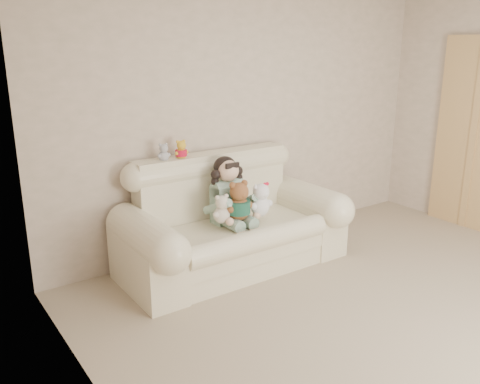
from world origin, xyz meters
name	(u,v)px	position (x,y,z in m)	size (l,w,h in m)	color
floor	(462,346)	(0.00, 0.00, 0.00)	(5.00, 5.00, 0.00)	tan
wall_back	(252,117)	(0.00, 2.50, 1.30)	(4.50, 4.50, 0.00)	beige
wall_left	(162,242)	(-2.25, 0.00, 1.30)	(5.00, 5.00, 0.00)	beige
sofa	(234,214)	(-0.57, 2.00, 0.52)	(2.10, 0.95, 1.03)	beige
door_panel	(475,135)	(2.22, 1.40, 1.05)	(0.06, 0.90, 2.10)	#9F7244
seated_child	(228,189)	(-0.58, 2.08, 0.73)	(0.38, 0.46, 0.63)	#296849
brown_teddy	(239,197)	(-0.59, 1.88, 0.71)	(0.27, 0.21, 0.42)	brown
white_cat	(260,196)	(-0.37, 1.85, 0.69)	(0.24, 0.18, 0.37)	white
cream_teddy	(222,206)	(-0.76, 1.90, 0.65)	(0.20, 0.15, 0.30)	white
yellow_mini_bear	(181,148)	(-0.91, 2.33, 1.11)	(0.13, 0.10, 0.21)	yellow
grey_mini_plush	(163,151)	(-1.08, 2.34, 1.11)	(0.13, 0.10, 0.20)	#B1B0B7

